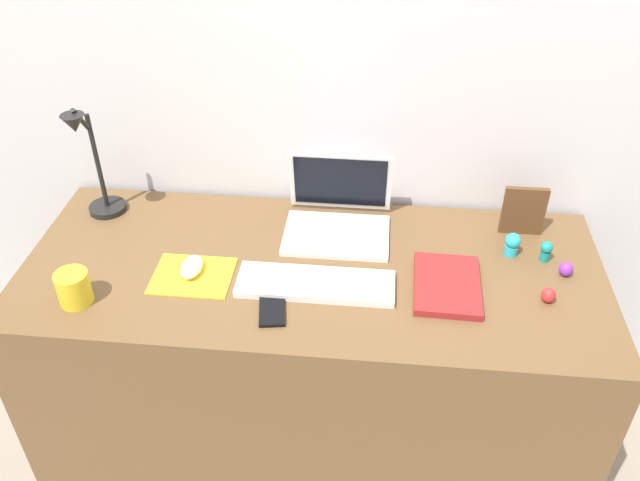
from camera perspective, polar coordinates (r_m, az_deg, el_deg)
ground_plane at (r=2.32m, az=-0.56°, el=-16.67°), size 6.00×6.00×0.00m
back_wall at (r=2.12m, az=0.42°, el=2.73°), size 2.78×0.05×1.36m
desk at (r=2.04m, az=-0.62°, el=-10.42°), size 1.58×0.66×0.74m
laptop at (r=1.91m, az=1.58°, el=2.56°), size 0.30×0.25×0.21m
keyboard at (r=1.71m, az=-0.39°, el=-3.79°), size 0.41×0.13×0.02m
mousepad at (r=1.79m, az=-10.95°, el=-3.01°), size 0.21×0.17×0.00m
mouse at (r=1.78m, az=-11.04°, el=-2.26°), size 0.06×0.10×0.03m
cell_phone at (r=1.66m, az=-4.17°, el=-5.87°), size 0.08×0.14×0.01m
desk_lamp at (r=2.00m, az=-19.07°, el=6.01°), size 0.11×0.17×0.37m
notebook_pad at (r=1.74m, az=10.93°, el=-3.80°), size 0.18×0.24×0.02m
picture_frame at (r=1.96m, az=17.20°, el=2.47°), size 0.12×0.02×0.15m
coffee_mug at (r=1.76m, az=-20.53°, el=-3.87°), size 0.08×0.08×0.09m
toy_figurine_red at (r=1.76m, az=19.16°, el=-4.49°), size 0.04×0.04×0.04m
toy_figurine_cyan at (r=1.88m, az=16.31°, el=-0.26°), size 0.04×0.04×0.07m
toy_figurine_purple at (r=1.86m, az=20.52°, el=-2.33°), size 0.04×0.04×0.04m
toy_figurine_teal at (r=1.89m, az=18.98°, el=-0.82°), size 0.03×0.03×0.06m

